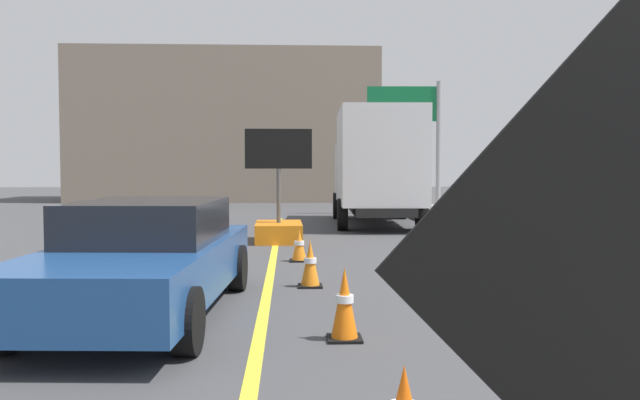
# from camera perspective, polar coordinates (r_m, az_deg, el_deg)

# --- Properties ---
(roadwork_sign) EXTENTS (1.59, 0.41, 2.33)m
(roadwork_sign) POSITION_cam_1_polar(r_m,az_deg,el_deg) (2.24, 24.67, -5.78)
(roadwork_sign) COLOR #593819
(roadwork_sign) RESTS_ON ground
(arrow_board_trailer) EXTENTS (1.60, 1.82, 2.70)m
(arrow_board_trailer) POSITION_cam_1_polar(r_m,az_deg,el_deg) (15.92, -3.58, -1.86)
(arrow_board_trailer) COLOR orange
(arrow_board_trailer) RESTS_ON ground
(box_truck) EXTENTS (2.72, 6.63, 3.48)m
(box_truck) POSITION_cam_1_polar(r_m,az_deg,el_deg) (20.41, 4.90, 3.07)
(box_truck) COLOR black
(box_truck) RESTS_ON ground
(pickup_car) EXTENTS (2.25, 5.12, 1.38)m
(pickup_car) POSITION_cam_1_polar(r_m,az_deg,el_deg) (8.29, -14.84, -4.83)
(pickup_car) COLOR navy
(pickup_car) RESTS_ON ground
(highway_guide_sign) EXTENTS (2.79, 0.20, 5.00)m
(highway_guide_sign) POSITION_cam_1_polar(r_m,az_deg,el_deg) (25.24, 8.44, 6.55)
(highway_guide_sign) COLOR gray
(highway_guide_sign) RESTS_ON ground
(far_building_block) EXTENTS (15.71, 6.80, 7.75)m
(far_building_block) POSITION_cam_1_polar(r_m,az_deg,el_deg) (36.31, -7.88, 6.14)
(far_building_block) COLOR gray
(far_building_block) RESTS_ON ground
(traffic_cone_mid_lane) EXTENTS (0.36, 0.36, 0.76)m
(traffic_cone_mid_lane) POSITION_cam_1_polar(r_m,az_deg,el_deg) (6.93, 2.12, -8.96)
(traffic_cone_mid_lane) COLOR black
(traffic_cone_mid_lane) RESTS_ON ground
(traffic_cone_far_lane) EXTENTS (0.36, 0.36, 0.70)m
(traffic_cone_far_lane) POSITION_cam_1_polar(r_m,az_deg,el_deg) (9.91, -0.85, -5.54)
(traffic_cone_far_lane) COLOR black
(traffic_cone_far_lane) RESTS_ON ground
(traffic_cone_curbside) EXTENTS (0.36, 0.36, 0.61)m
(traffic_cone_curbside) POSITION_cam_1_polar(r_m,az_deg,el_deg) (12.57, -1.81, -3.95)
(traffic_cone_curbside) COLOR black
(traffic_cone_curbside) RESTS_ON ground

